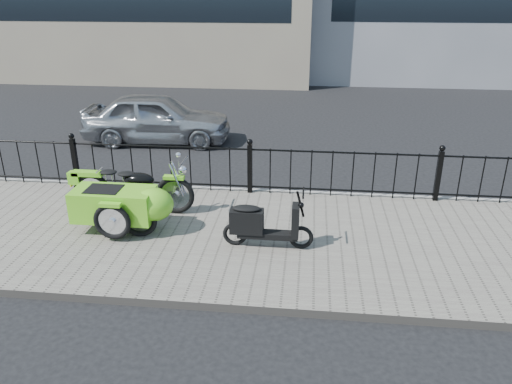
# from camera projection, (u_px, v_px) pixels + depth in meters

# --- Properties ---
(ground) EXTENTS (120.00, 120.00, 0.00)m
(ground) POSITION_uv_depth(u_px,v_px,m) (241.00, 227.00, 8.58)
(ground) COLOR black
(ground) RESTS_ON ground
(sidewalk) EXTENTS (30.00, 3.80, 0.12)m
(sidewalk) POSITION_uv_depth(u_px,v_px,m) (237.00, 238.00, 8.10)
(sidewalk) COLOR #686157
(sidewalk) RESTS_ON ground
(curb) EXTENTS (30.00, 0.10, 0.12)m
(curb) POSITION_uv_depth(u_px,v_px,m) (251.00, 192.00, 9.88)
(curb) COLOR gray
(curb) RESTS_ON ground
(iron_fence) EXTENTS (14.11, 0.11, 1.08)m
(iron_fence) POSITION_uv_depth(u_px,v_px,m) (250.00, 170.00, 9.55)
(iron_fence) COLOR black
(iron_fence) RESTS_ON sidewalk
(motorcycle_sidecar) EXTENTS (2.28, 1.48, 0.98)m
(motorcycle_sidecar) POSITION_uv_depth(u_px,v_px,m) (128.00, 201.00, 8.16)
(motorcycle_sidecar) COLOR black
(motorcycle_sidecar) RESTS_ON sidewalk
(scooter) EXTENTS (1.40, 0.41, 0.95)m
(scooter) POSITION_uv_depth(u_px,v_px,m) (262.00, 225.00, 7.59)
(scooter) COLOR black
(scooter) RESTS_ON sidewalk
(spare_tire) EXTENTS (0.59, 0.11, 0.58)m
(spare_tire) POSITION_uv_depth(u_px,v_px,m) (139.00, 220.00, 7.92)
(spare_tire) COLOR black
(spare_tire) RESTS_ON sidewalk
(sedan_car) EXTENTS (3.85, 1.70, 1.29)m
(sedan_car) POSITION_uv_depth(u_px,v_px,m) (157.00, 118.00, 12.97)
(sedan_car) COLOR #A2A4A9
(sedan_car) RESTS_ON ground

